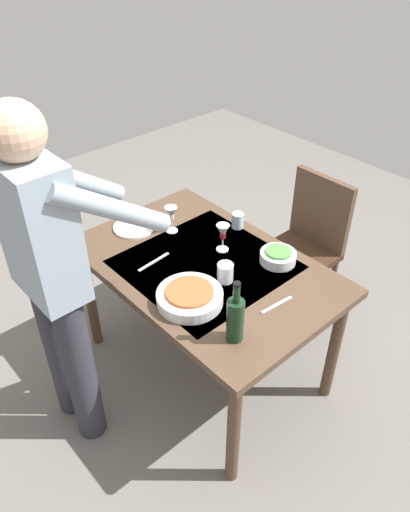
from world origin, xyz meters
TOP-DOWN VIEW (x-y plane):
  - ground_plane at (0.00, 0.00)m, footprint 6.00×6.00m
  - dining_table at (0.00, 0.00)m, footprint 1.31×0.86m
  - chair_near at (-0.03, -0.81)m, footprint 0.40×0.40m
  - person_server at (0.17, 0.69)m, footprint 0.42×0.61m
  - wine_bottle at (-0.45, 0.25)m, footprint 0.07×0.07m
  - wine_glass_left at (0.03, -0.15)m, footprint 0.07×0.07m
  - wine_glass_right at (0.34, -0.06)m, footprint 0.07×0.07m
  - water_cup_near_left at (0.13, -0.36)m, footprint 0.07×0.07m
  - water_cup_near_right at (-0.16, 0.01)m, footprint 0.08×0.08m
  - serving_bowl_pasta at (-0.16, 0.24)m, footprint 0.30×0.30m
  - side_bowl_salad at (-0.23, -0.28)m, footprint 0.18×0.18m
  - dinner_plate_near at (0.50, 0.07)m, footprint 0.23×0.23m
  - table_knife at (0.18, 0.18)m, footprint 0.03×0.20m
  - table_fork at (-0.44, -0.04)m, footprint 0.03×0.18m

SIDE VIEW (x-z plane):
  - ground_plane at x=0.00m, z-range 0.00..0.00m
  - chair_near at x=-0.03m, z-range 0.07..0.98m
  - dining_table at x=0.00m, z-range 0.29..1.03m
  - table_knife at x=0.18m, z-range 0.74..0.75m
  - table_fork at x=-0.44m, z-range 0.74..0.75m
  - dinner_plate_near at x=0.50m, z-range 0.74..0.76m
  - serving_bowl_pasta at x=-0.16m, z-range 0.74..0.81m
  - side_bowl_salad at x=-0.23m, z-range 0.74..0.81m
  - water_cup_near_left at x=0.13m, z-range 0.74..0.83m
  - water_cup_near_right at x=-0.16m, z-range 0.74..0.84m
  - wine_glass_left at x=0.03m, z-range 0.77..0.92m
  - wine_glass_right at x=0.34m, z-range 0.77..0.92m
  - wine_bottle at x=-0.45m, z-range 0.71..1.00m
  - person_server at x=0.17m, z-range 0.12..1.81m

